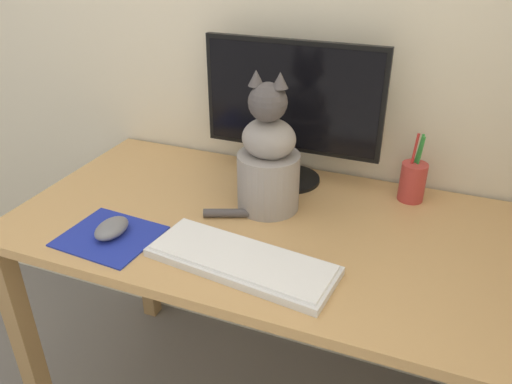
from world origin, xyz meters
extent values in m
cube|color=tan|center=(0.00, 0.00, 0.71)|extent=(1.30, 0.65, 0.02)
cube|color=olive|center=(-0.61, -0.29, 0.35)|extent=(0.05, 0.05, 0.70)
cube|color=olive|center=(-0.61, 0.29, 0.35)|extent=(0.05, 0.05, 0.70)
cube|color=olive|center=(0.61, 0.29, 0.35)|extent=(0.05, 0.05, 0.70)
cylinder|color=black|center=(-0.04, 0.23, 0.73)|extent=(0.17, 0.17, 0.01)
cylinder|color=black|center=(-0.04, 0.23, 0.77)|extent=(0.04, 0.04, 0.09)
cube|color=black|center=(-0.04, 0.23, 0.96)|extent=(0.48, 0.02, 0.29)
cube|color=black|center=(-0.04, 0.22, 0.96)|extent=(0.46, 0.00, 0.27)
cube|color=silver|center=(-0.01, -0.18, 0.73)|extent=(0.42, 0.20, 0.02)
cube|color=white|center=(-0.01, -0.18, 0.74)|extent=(0.41, 0.18, 0.01)
cube|color=#1E2D9E|center=(-0.34, -0.20, 0.72)|extent=(0.22, 0.20, 0.00)
ellipsoid|color=slate|center=(-0.34, -0.19, 0.74)|extent=(0.06, 0.10, 0.03)
cylinder|color=gray|center=(-0.05, 0.07, 0.79)|extent=(0.16, 0.16, 0.15)
ellipsoid|color=gray|center=(-0.05, 0.07, 0.91)|extent=(0.14, 0.12, 0.10)
sphere|color=#474242|center=(-0.05, 0.06, 1.00)|extent=(0.09, 0.09, 0.09)
cone|color=#474242|center=(-0.08, 0.06, 1.06)|extent=(0.04, 0.04, 0.04)
cone|color=#474242|center=(-0.02, 0.06, 1.06)|extent=(0.04, 0.04, 0.04)
cylinder|color=#474242|center=(-0.09, 0.00, 0.73)|extent=(0.20, 0.10, 0.02)
cylinder|color=#B23833|center=(0.29, 0.24, 0.77)|extent=(0.07, 0.07, 0.10)
cylinder|color=green|center=(0.29, 0.25, 0.83)|extent=(0.02, 0.02, 0.14)
cylinder|color=green|center=(0.29, 0.26, 0.83)|extent=(0.02, 0.01, 0.14)
cylinder|color=red|center=(0.28, 0.25, 0.83)|extent=(0.02, 0.03, 0.14)
camera|label=1|loc=(0.33, -0.98, 1.37)|focal=35.00mm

